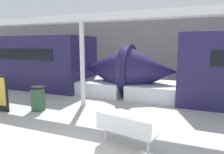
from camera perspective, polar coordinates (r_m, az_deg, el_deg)
name	(u,v)px	position (r m, az deg, el deg)	size (l,w,h in m)	color
station_wall	(157,46)	(15.65, 12.73, 8.52)	(56.00, 0.20, 5.00)	gray
train_right	(7,61)	(15.28, -27.84, 4.00)	(17.39, 2.93, 3.20)	#231E4C
bench_near	(124,129)	(5.15, 3.45, -14.63)	(1.60, 0.74, 0.85)	silver
trash_bin	(38,98)	(8.52, -20.39, -5.76)	(0.57, 0.57, 0.95)	#2D5138
support_column_near	(82,65)	(8.50, -8.46, 3.39)	(0.20, 0.20, 3.50)	silver
canopy_beam	(81,19)	(8.53, -8.76, 16.15)	(28.00, 0.60, 0.28)	silver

